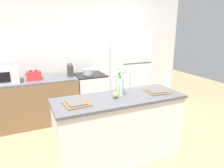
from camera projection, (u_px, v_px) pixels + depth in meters
ground_plane at (119, 155)px, 2.97m from camera, size 10.00×10.00×0.00m
back_wall at (79, 50)px, 4.35m from camera, size 5.20×0.08×2.70m
kitchen_island at (119, 127)px, 2.84m from camera, size 1.80×0.66×0.92m
back_counter at (33, 102)px, 3.83m from camera, size 1.68×0.60×0.88m
stove_range at (91, 94)px, 4.29m from camera, size 0.60×0.61×0.88m
refrigerator at (130, 70)px, 4.54m from camera, size 0.68×0.67×1.79m
flower_vase at (120, 83)px, 2.73m from camera, size 0.16×0.16×0.43m
pear_figurine at (116, 95)px, 2.66m from camera, size 0.08×0.08×0.13m
plate_setting_left at (77, 103)px, 2.46m from camera, size 0.33×0.33×0.02m
plate_setting_right at (157, 91)px, 2.93m from camera, size 0.33×0.33×0.02m
toaster at (34, 75)px, 3.71m from camera, size 0.28×0.18×0.17m
cooking_pot at (88, 72)px, 4.14m from camera, size 0.22×0.22×0.14m
microwave at (4, 75)px, 3.51m from camera, size 0.48×0.37×0.27m
knife_block at (70, 71)px, 3.97m from camera, size 0.10×0.14×0.27m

